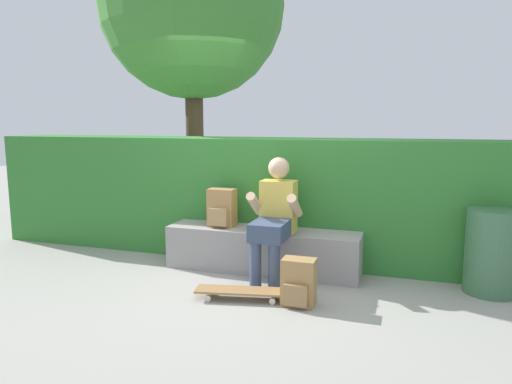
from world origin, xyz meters
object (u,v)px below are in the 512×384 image
bench_main (262,250)px  backpack_on_ground (298,283)px  skateboard_near_person (241,291)px  backpack_on_bench (222,208)px  trash_bin (493,251)px  person_skater (274,215)px

bench_main → backpack_on_ground: bench_main is taller
skateboard_near_person → backpack_on_bench: (-0.50, 0.80, 0.56)m
trash_bin → bench_main: bearing=-178.5°
bench_main → backpack_on_bench: backpack_on_bench is taller
backpack_on_ground → trash_bin: bearing=27.3°
skateboard_near_person → backpack_on_ground: (0.50, 0.04, 0.12)m
skateboard_near_person → trash_bin: bearing=22.4°
bench_main → backpack_on_bench: size_ratio=5.02×
person_skater → trash_bin: person_skater is taller
backpack_on_bench → bench_main: bearing=1.2°
backpack_on_ground → trash_bin: size_ratio=0.52×
backpack_on_bench → backpack_on_ground: bearing=-37.0°
backpack_on_ground → trash_bin: trash_bin is taller
person_skater → backpack_on_ground: (0.37, -0.56, -0.45)m
bench_main → skateboard_near_person: (0.06, -0.81, -0.15)m
skateboard_near_person → trash_bin: size_ratio=1.07×
person_skater → trash_bin: 2.00m
backpack_on_bench → trash_bin: size_ratio=0.52×
trash_bin → skateboard_near_person: bearing=-157.6°
backpack_on_bench → trash_bin: backpack_on_bench is taller
trash_bin → person_skater: bearing=-172.3°
bench_main → backpack_on_ground: (0.56, -0.77, -0.03)m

